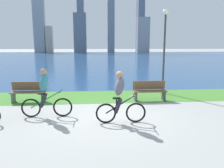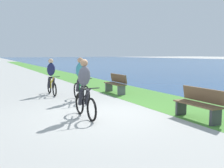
% 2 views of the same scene
% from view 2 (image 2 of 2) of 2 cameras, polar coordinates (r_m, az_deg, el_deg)
% --- Properties ---
extents(ground_plane, '(300.00, 300.00, 0.00)m').
position_cam_2_polar(ground_plane, '(7.98, -2.50, -6.67)').
color(ground_plane, '#9E9E99').
extents(grass_strip_bayside, '(120.00, 2.64, 0.01)m').
position_cam_2_polar(grass_strip_bayside, '(9.66, 14.66, -4.52)').
color(grass_strip_bayside, '#478433').
rests_on(grass_strip_bayside, ground).
extents(cyclist_lead, '(1.64, 0.52, 1.70)m').
position_cam_2_polar(cyclist_lead, '(7.44, -6.14, -1.09)').
color(cyclist_lead, black).
rests_on(cyclist_lead, ground).
extents(cyclist_trailing, '(1.77, 0.52, 1.72)m').
position_cam_2_polar(cyclist_trailing, '(10.07, -7.00, 0.94)').
color(cyclist_trailing, black).
rests_on(cyclist_trailing, ground).
extents(cyclist_distant_rear, '(1.59, 0.52, 1.64)m').
position_cam_2_polar(cyclist_distant_rear, '(11.88, -13.40, 1.60)').
color(cyclist_distant_rear, black).
rests_on(cyclist_distant_rear, ground).
extents(bench_near_path, '(1.50, 0.47, 0.90)m').
position_cam_2_polar(bench_near_path, '(12.12, 0.89, 0.08)').
color(bench_near_path, brown).
rests_on(bench_near_path, ground).
extents(bench_far_along_path, '(1.50, 0.47, 0.90)m').
position_cam_2_polar(bench_far_along_path, '(7.61, 18.81, -4.23)').
color(bench_far_along_path, brown).
rests_on(bench_far_along_path, ground).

